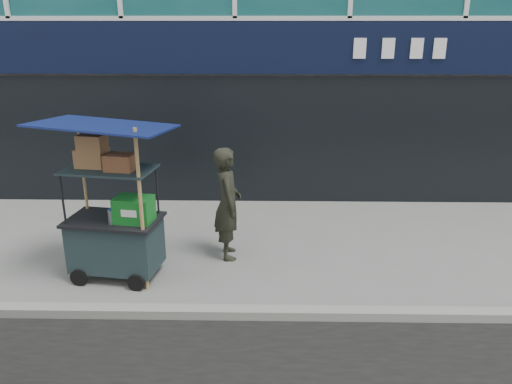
{
  "coord_description": "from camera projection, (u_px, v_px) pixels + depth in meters",
  "views": [
    {
      "loc": [
        0.54,
        -5.35,
        3.34
      ],
      "look_at": [
        0.42,
        1.2,
        1.1
      ],
      "focal_mm": 35.0,
      "sensor_mm": 36.0,
      "label": 1
    }
  ],
  "objects": [
    {
      "name": "vendor_cart",
      "position": [
        115.0,
        224.0,
        6.68
      ],
      "size": [
        1.78,
        1.38,
        2.2
      ],
      "rotation": [
        0.0,
        0.0,
        -0.15
      ],
      "color": "#19292A",
      "rests_on": "ground"
    },
    {
      "name": "curb",
      "position": [
        219.0,
        312.0,
        5.94
      ],
      "size": [
        80.0,
        0.18,
        0.12
      ],
      "primitive_type": "cube",
      "color": "gray",
      "rests_on": "ground"
    },
    {
      "name": "vendor_man",
      "position": [
        228.0,
        203.0,
        7.26
      ],
      "size": [
        0.49,
        0.67,
        1.67
      ],
      "primitive_type": "imported",
      "rotation": [
        0.0,
        0.0,
        1.73
      ],
      "color": "black",
      "rests_on": "ground"
    },
    {
      "name": "ground",
      "position": [
        220.0,
        308.0,
        6.15
      ],
      "size": [
        80.0,
        80.0,
        0.0
      ],
      "primitive_type": "plane",
      "color": "slate",
      "rests_on": "ground"
    }
  ]
}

